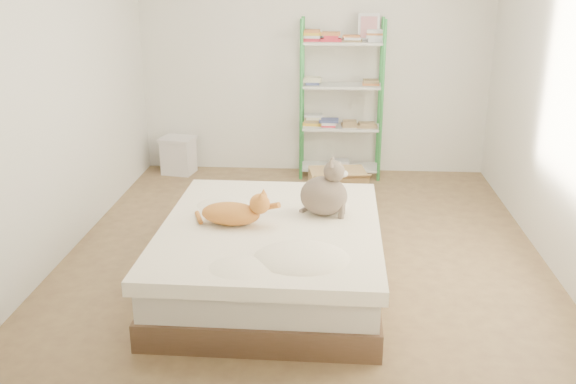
# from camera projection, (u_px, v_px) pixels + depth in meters

# --- Properties ---
(room) EXTENTS (3.81, 4.21, 2.61)m
(room) POSITION_uv_depth(u_px,v_px,m) (306.00, 88.00, 4.95)
(room) COLOR #997E4F
(room) RESTS_ON ground
(bed) EXTENTS (1.54, 1.91, 0.48)m
(bed) POSITION_uv_depth(u_px,v_px,m) (271.00, 256.00, 4.57)
(bed) COLOR brown
(bed) RESTS_ON ground
(orange_cat) EXTENTS (0.52, 0.32, 0.20)m
(orange_cat) POSITION_uv_depth(u_px,v_px,m) (231.00, 211.00, 4.45)
(orange_cat) COLOR orange
(orange_cat) RESTS_ON bed
(grey_cat) EXTENTS (0.40, 0.35, 0.42)m
(grey_cat) POSITION_uv_depth(u_px,v_px,m) (324.00, 187.00, 4.59)
(grey_cat) COLOR #72614F
(grey_cat) RESTS_ON bed
(shelf_unit) EXTENTS (0.88, 0.36, 1.74)m
(shelf_unit) POSITION_uv_depth(u_px,v_px,m) (342.00, 96.00, 6.84)
(shelf_unit) COLOR green
(shelf_unit) RESTS_ON ground
(cardboard_box) EXTENTS (0.58, 0.57, 0.42)m
(cardboard_box) POSITION_uv_depth(u_px,v_px,m) (338.00, 190.00, 6.10)
(cardboard_box) COLOR #9E7F47
(cardboard_box) RESTS_ON ground
(white_bin) EXTENTS (0.40, 0.37, 0.41)m
(white_bin) POSITION_uv_depth(u_px,v_px,m) (179.00, 155.00, 7.15)
(white_bin) COLOR silver
(white_bin) RESTS_ON ground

